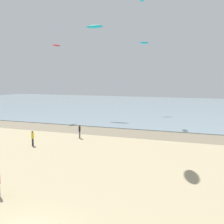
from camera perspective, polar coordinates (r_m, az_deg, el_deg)
name	(u,v)px	position (r m, az deg, el deg)	size (l,w,h in m)	color
wet_sand_strip	(153,135)	(39.09, 8.05, -4.43)	(120.00, 5.93, 0.01)	#84755B
sea	(189,107)	(76.18, 14.71, 0.86)	(160.00, 70.00, 0.10)	#7F939E
person_mid_beach	(80,131)	(36.66, -6.30, -3.69)	(0.34, 0.53, 1.71)	#4C4C56
person_right_flank	(33,138)	(33.57, -15.14, -4.85)	(0.35, 0.53, 1.71)	#232328
kite_aloft_0	(56,45)	(52.97, -10.74, 12.58)	(1.92, 0.62, 0.31)	red
kite_aloft_2	(95,27)	(56.26, -3.39, 16.21)	(3.26, 1.04, 0.52)	#19B2B7
kite_aloft_4	(142,0)	(51.48, 5.88, 20.86)	(2.25, 0.72, 0.36)	#19B2B7
kite_aloft_7	(144,43)	(62.31, 6.24, 13.21)	(2.17, 0.69, 0.35)	#19B2B7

